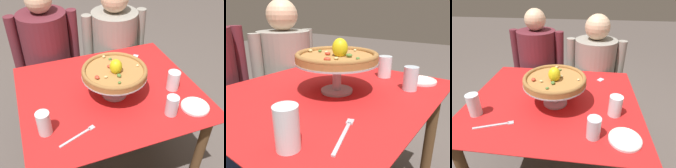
% 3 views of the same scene
% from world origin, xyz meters
% --- Properties ---
extents(dining_table, '(1.10, 0.94, 0.72)m').
position_xyz_m(dining_table, '(0.00, 0.00, 0.61)').
color(dining_table, brown).
rests_on(dining_table, ground).
extents(pizza_stand, '(0.38, 0.38, 0.15)m').
position_xyz_m(pizza_stand, '(0.02, -0.04, 0.83)').
color(pizza_stand, '#B7B7C1').
rests_on(pizza_stand, dining_table).
extents(pizza, '(0.38, 0.38, 0.11)m').
position_xyz_m(pizza, '(0.02, -0.04, 0.89)').
color(pizza, '#AD753D').
rests_on(pizza, pizza_stand).
extents(water_glass_front_left, '(0.07, 0.07, 0.13)m').
position_xyz_m(water_glass_front_left, '(-0.43, -0.21, 0.78)').
color(water_glass_front_left, silver).
rests_on(water_glass_front_left, dining_table).
extents(water_glass_front_right, '(0.07, 0.07, 0.12)m').
position_xyz_m(water_glass_front_right, '(0.26, -0.31, 0.77)').
color(water_glass_front_right, silver).
rests_on(water_glass_front_right, dining_table).
extents(water_glass_side_right, '(0.08, 0.08, 0.12)m').
position_xyz_m(water_glass_side_right, '(0.38, -0.11, 0.77)').
color(water_glass_side_right, white).
rests_on(water_glass_side_right, dining_table).
extents(side_plate, '(0.16, 0.16, 0.02)m').
position_xyz_m(side_plate, '(0.41, -0.31, 0.73)').
color(side_plate, white).
rests_on(side_plate, dining_table).
extents(dinner_fork, '(0.21, 0.09, 0.01)m').
position_xyz_m(dinner_fork, '(-0.27, -0.29, 0.72)').
color(dinner_fork, '#B7B7C1').
rests_on(dinner_fork, dining_table).
extents(sugar_packet, '(0.06, 0.06, 0.00)m').
position_xyz_m(sugar_packet, '(0.32, 0.32, 0.72)').
color(sugar_packet, silver).
rests_on(sugar_packet, dining_table).
extents(diner_right, '(0.54, 0.40, 1.17)m').
position_xyz_m(diner_right, '(0.28, 0.66, 0.58)').
color(diner_right, '#1E3833').
rests_on(diner_right, ground).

